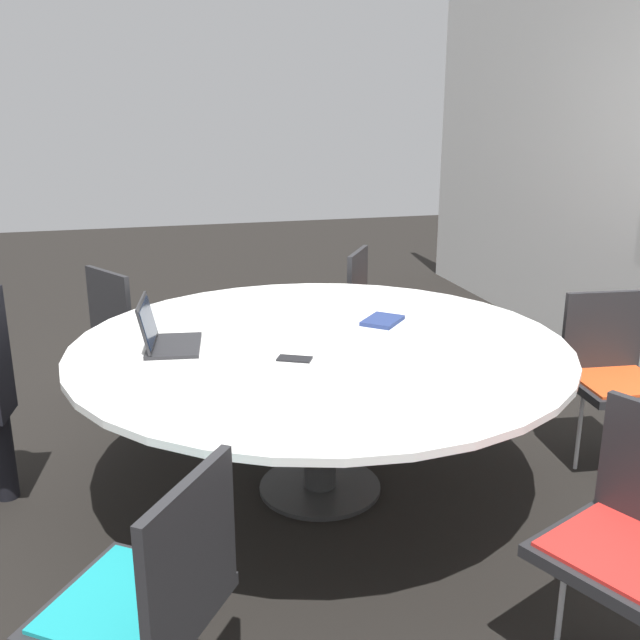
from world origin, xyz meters
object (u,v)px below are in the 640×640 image
(chair_3, at_px, (613,367))
(laptop, at_px, (163,336))
(chair_2, at_px, (638,529))
(chair_4, at_px, (377,305))
(cell_phone, at_px, (295,359))
(chair_5, at_px, (131,326))
(spiral_notebook, at_px, (383,321))
(chair_1, at_px, (151,591))

(chair_3, distance_m, laptop, 2.15)
(chair_2, bearing_deg, chair_4, -24.97)
(cell_phone, bearing_deg, chair_5, -155.41)
(chair_4, bearing_deg, spiral_notebook, 13.83)
(chair_1, relative_size, spiral_notebook, 3.30)
(chair_5, bearing_deg, laptop, -23.86)
(laptop, xyz_separation_m, spiral_notebook, (-0.11, 1.03, -0.04))
(chair_2, distance_m, chair_5, 2.91)
(chair_5, bearing_deg, chair_1, -30.45)
(chair_4, relative_size, chair_5, 1.00)
(chair_3, xyz_separation_m, cell_phone, (0.10, -1.61, 0.23))
(chair_2, bearing_deg, chair_5, 6.50)
(chair_5, height_order, cell_phone, chair_5)
(chair_2, height_order, spiral_notebook, chair_2)
(chair_2, relative_size, chair_3, 1.00)
(chair_2, bearing_deg, spiral_notebook, -13.04)
(chair_3, bearing_deg, chair_1, 33.14)
(chair_4, distance_m, laptop, 1.84)
(chair_4, bearing_deg, cell_phone, 1.21)
(spiral_notebook, bearing_deg, laptop, -83.96)
(chair_1, bearing_deg, chair_2, -58.06)
(chair_4, bearing_deg, chair_2, 30.29)
(chair_2, xyz_separation_m, chair_3, (-1.22, 0.82, 0.00))
(chair_4, height_order, laptop, laptop)
(chair_3, xyz_separation_m, chair_5, (-1.31, -2.26, 0.00))
(chair_5, relative_size, laptop, 2.45)
(chair_1, relative_size, laptop, 2.45)
(chair_2, xyz_separation_m, laptop, (-1.41, -1.30, 0.28))
(laptop, bearing_deg, chair_5, 15.11)
(chair_1, height_order, cell_phone, chair_1)
(chair_1, bearing_deg, chair_5, 35.78)
(chair_1, distance_m, chair_3, 2.51)
(chair_1, bearing_deg, chair_4, 4.31)
(chair_1, xyz_separation_m, chair_3, (-1.13, 2.24, 0.00))
(chair_3, relative_size, spiral_notebook, 3.30)
(laptop, bearing_deg, chair_3, -86.96)
(laptop, bearing_deg, chair_2, -129.08)
(chair_3, distance_m, spiral_notebook, 1.15)
(chair_4, relative_size, laptop, 2.45)
(spiral_notebook, xyz_separation_m, cell_phone, (0.40, -0.52, -0.01))
(chair_3, bearing_deg, chair_4, -55.21)
(chair_5, xyz_separation_m, laptop, (1.12, 0.14, 0.28))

